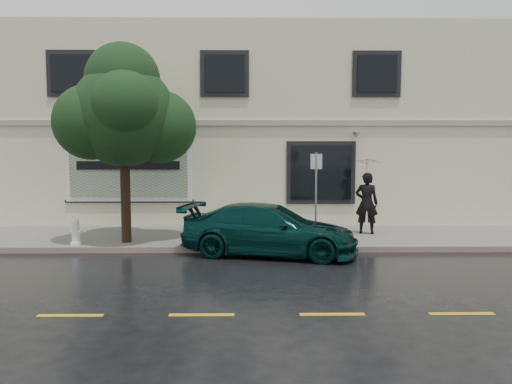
{
  "coord_description": "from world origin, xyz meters",
  "views": [
    {
      "loc": [
        0.8,
        -11.66,
        2.83
      ],
      "look_at": [
        0.99,
        2.2,
        1.56
      ],
      "focal_mm": 35.0,
      "sensor_mm": 36.0,
      "label": 1
    }
  ],
  "objects_px": {
    "pedestrian": "(367,203)",
    "fire_hydrant": "(76,232)",
    "street_tree": "(124,116)",
    "car": "(269,229)"
  },
  "relations": [
    {
      "from": "car",
      "to": "pedestrian",
      "type": "relative_size",
      "value": 2.42
    },
    {
      "from": "car",
      "to": "pedestrian",
      "type": "bearing_deg",
      "value": -40.6
    },
    {
      "from": "street_tree",
      "to": "fire_hydrant",
      "type": "bearing_deg",
      "value": -162.66
    },
    {
      "from": "street_tree",
      "to": "fire_hydrant",
      "type": "relative_size",
      "value": 6.72
    },
    {
      "from": "car",
      "to": "street_tree",
      "type": "bearing_deg",
      "value": 88.98
    },
    {
      "from": "pedestrian",
      "to": "street_tree",
      "type": "height_order",
      "value": "street_tree"
    },
    {
      "from": "pedestrian",
      "to": "fire_hydrant",
      "type": "distance_m",
      "value": 8.51
    },
    {
      "from": "car",
      "to": "street_tree",
      "type": "height_order",
      "value": "street_tree"
    },
    {
      "from": "fire_hydrant",
      "to": "street_tree",
      "type": "bearing_deg",
      "value": 13.32
    },
    {
      "from": "pedestrian",
      "to": "fire_hydrant",
      "type": "xyz_separation_m",
      "value": [
        -8.33,
        -1.65,
        -0.59
      ]
    }
  ]
}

